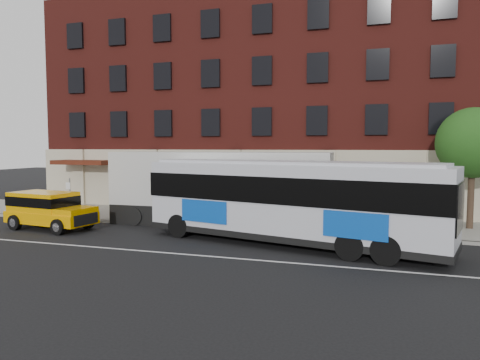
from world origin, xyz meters
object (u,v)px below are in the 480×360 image
(street_tree, at_px, (474,146))
(shipping_container, at_px, (219,189))
(sign_pole, at_px, (69,196))
(yellow_suv, at_px, (48,208))
(city_bus, at_px, (289,199))

(street_tree, distance_m, shipping_container, 13.38)
(sign_pole, distance_m, yellow_suv, 2.87)
(city_bus, xyz_separation_m, yellow_suv, (-12.94, -0.08, -0.94))
(yellow_suv, height_order, shipping_container, shipping_container)
(yellow_suv, bearing_deg, city_bus, 0.37)
(street_tree, xyz_separation_m, yellow_suv, (-21.23, -6.07, -3.29))
(yellow_suv, xyz_separation_m, shipping_container, (8.29, 3.65, 0.89))
(street_tree, bearing_deg, shipping_container, -169.40)
(street_tree, relative_size, city_bus, 0.45)
(city_bus, distance_m, yellow_suv, 12.97)
(sign_pole, distance_m, street_tree, 22.49)
(sign_pole, height_order, shipping_container, shipping_container)
(street_tree, height_order, yellow_suv, street_tree)
(city_bus, height_order, yellow_suv, city_bus)
(street_tree, distance_m, yellow_suv, 22.33)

